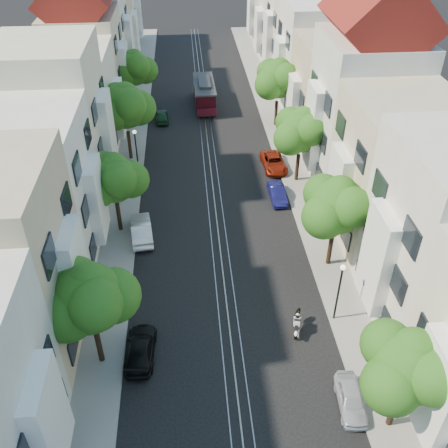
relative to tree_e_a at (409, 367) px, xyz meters
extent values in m
plane|color=black|center=(-7.26, 31.02, -4.40)|extent=(200.00, 200.00, 0.00)
cube|color=gray|center=(-0.01, 31.02, -4.34)|extent=(2.50, 80.00, 0.12)
cube|color=gray|center=(-14.51, 31.02, -4.34)|extent=(2.50, 80.00, 0.12)
cube|color=gray|center=(-7.81, 31.02, -4.39)|extent=(0.06, 80.00, 0.02)
cube|color=gray|center=(-7.26, 31.02, -4.39)|extent=(0.06, 80.00, 0.02)
cube|color=gray|center=(-6.71, 31.02, -4.39)|extent=(0.06, 80.00, 0.02)
cube|color=tan|center=(-7.26, 31.02, -4.40)|extent=(0.08, 80.00, 0.01)
cube|color=white|center=(0.94, -0.98, -0.41)|extent=(0.90, 3.04, 5.23)
cube|color=white|center=(0.94, 7.02, 0.22)|extent=(0.90, 3.04, 6.05)
cube|color=beige|center=(4.74, 15.02, 0.60)|extent=(7.00, 8.00, 10.00)
cube|color=white|center=(0.94, 15.02, -0.20)|extent=(0.90, 3.04, 5.50)
cube|color=silver|center=(4.74, 23.02, 1.60)|extent=(7.00, 8.00, 12.00)
cube|color=white|center=(0.94, 23.02, 0.64)|extent=(0.90, 3.04, 6.60)
cube|color=#C6B28C|center=(4.74, 31.02, 0.10)|extent=(7.00, 8.00, 9.00)
cube|color=white|center=(0.94, 31.02, -0.62)|extent=(0.90, 3.04, 4.95)
cube|color=white|center=(4.74, 39.02, 0.85)|extent=(7.00, 8.00, 10.50)
cube|color=white|center=(0.94, 39.02, 0.01)|extent=(0.90, 3.04, 5.78)
cube|color=beige|center=(4.74, 47.02, 1.35)|extent=(7.00, 8.00, 11.50)
cube|color=white|center=(0.94, 47.02, 0.43)|extent=(0.90, 3.04, 6.32)
cube|color=silver|center=(4.74, 55.02, 0.35)|extent=(7.00, 8.00, 9.50)
cube|color=white|center=(0.94, 55.02, -0.41)|extent=(0.90, 3.04, 5.23)
cube|color=beige|center=(4.74, 63.02, 0.60)|extent=(7.00, 8.00, 10.00)
cube|color=white|center=(0.94, 63.02, -0.20)|extent=(0.90, 3.04, 5.50)
cube|color=white|center=(-15.46, -0.98, -0.49)|extent=(0.90, 3.04, 5.12)
cube|color=white|center=(-15.46, 7.02, 0.13)|extent=(0.90, 3.04, 5.93)
cube|color=white|center=(-19.26, 15.02, 0.50)|extent=(7.00, 8.00, 9.80)
cube|color=white|center=(-15.46, 15.02, -0.28)|extent=(0.90, 3.04, 5.39)
cube|color=beige|center=(-19.26, 23.02, 1.48)|extent=(7.00, 8.00, 11.76)
cube|color=white|center=(-15.46, 23.02, 0.54)|extent=(0.90, 3.04, 6.47)
cube|color=silver|center=(-19.26, 31.02, 0.01)|extent=(7.00, 8.00, 8.82)
cube|color=white|center=(-15.46, 31.02, -0.69)|extent=(0.90, 3.04, 4.85)
cube|color=beige|center=(-19.26, 39.02, 0.75)|extent=(7.00, 8.00, 10.29)
cube|color=white|center=(-15.46, 39.02, -0.08)|extent=(0.90, 3.04, 5.66)
cube|color=silver|center=(-19.26, 47.02, 1.24)|extent=(7.00, 8.00, 11.27)
cube|color=white|center=(-15.46, 47.02, 0.34)|extent=(0.90, 3.04, 6.20)
cube|color=#C6B28C|center=(-19.26, 55.02, 0.26)|extent=(7.00, 8.00, 9.31)
cube|color=white|center=(-15.46, 55.02, -0.49)|extent=(0.90, 3.04, 5.12)
cube|color=white|center=(-19.26, 63.02, 0.50)|extent=(7.00, 8.00, 9.80)
cube|color=white|center=(-15.46, 63.02, -0.28)|extent=(0.90, 3.04, 5.39)
cylinder|color=black|center=(-0.06, 0.02, -3.14)|extent=(0.30, 0.30, 2.27)
sphere|color=#184E13|center=(-0.06, 0.02, 0.08)|extent=(3.38, 3.38, 3.38)
sphere|color=#184E13|center=(1.04, 0.52, -0.32)|extent=(2.70, 2.70, 2.70)
sphere|color=#184E13|center=(-1.01, -0.68, -0.22)|extent=(2.64, 2.64, 2.64)
sphere|color=#184E13|center=(0.04, 0.12, 0.98)|extent=(2.03, 2.03, 2.03)
cylinder|color=black|center=(-0.06, 12.02, -3.05)|extent=(0.30, 0.30, 2.45)
sphere|color=#184E13|center=(-0.06, 12.02, 0.41)|extent=(3.64, 3.64, 3.64)
sphere|color=#184E13|center=(1.04, 12.52, 0.01)|extent=(2.91, 2.91, 2.91)
sphere|color=#184E13|center=(-1.01, 11.32, 0.11)|extent=(2.84, 2.84, 2.84)
sphere|color=#184E13|center=(0.04, 12.12, 1.31)|extent=(2.18, 2.18, 2.18)
cylinder|color=black|center=(-0.06, 23.02, -3.09)|extent=(0.30, 0.30, 2.38)
sphere|color=#184E13|center=(-0.06, 23.02, 0.28)|extent=(3.54, 3.54, 3.54)
sphere|color=#184E13|center=(1.04, 23.52, -0.12)|extent=(2.83, 2.83, 2.83)
sphere|color=#184E13|center=(-1.01, 22.32, -0.02)|extent=(2.76, 2.76, 2.76)
sphere|color=#184E13|center=(0.04, 23.12, 1.18)|extent=(2.12, 2.12, 2.12)
cylinder|color=black|center=(-0.06, 34.02, -3.02)|extent=(0.30, 0.30, 2.52)
sphere|color=#184E13|center=(-0.06, 34.02, 0.55)|extent=(3.74, 3.74, 3.74)
sphere|color=#184E13|center=(1.04, 34.52, 0.15)|extent=(3.00, 3.00, 3.00)
sphere|color=#184E13|center=(-1.01, 33.32, 0.25)|extent=(2.92, 2.92, 2.92)
sphere|color=#184E13|center=(0.04, 34.12, 1.45)|extent=(2.25, 2.25, 2.25)
cylinder|color=black|center=(-14.46, 5.02, -3.05)|extent=(0.30, 0.30, 2.45)
sphere|color=#184E13|center=(-14.46, 5.02, 0.41)|extent=(3.64, 3.64, 3.64)
sphere|color=#184E13|center=(-13.36, 5.52, 0.01)|extent=(2.91, 2.91, 2.91)
sphere|color=#184E13|center=(-15.41, 4.32, 0.11)|extent=(2.84, 2.84, 2.84)
sphere|color=#184E13|center=(-14.36, 5.12, 1.31)|extent=(2.18, 2.18, 2.18)
cylinder|color=black|center=(-14.46, 17.02, -3.14)|extent=(0.30, 0.30, 2.27)
sphere|color=#184E13|center=(-14.46, 17.02, 0.08)|extent=(3.38, 3.38, 3.38)
sphere|color=#184E13|center=(-13.36, 17.52, -0.32)|extent=(2.70, 2.70, 2.70)
sphere|color=#184E13|center=(-15.41, 16.32, -0.22)|extent=(2.64, 2.64, 2.64)
sphere|color=#184E13|center=(-14.36, 17.12, 0.98)|extent=(2.03, 2.03, 2.03)
cylinder|color=black|center=(-14.46, 28.02, -2.97)|extent=(0.30, 0.30, 2.62)
sphere|color=#184E13|center=(-14.46, 28.02, 0.75)|extent=(3.90, 3.90, 3.90)
sphere|color=#184E13|center=(-13.36, 28.52, 0.35)|extent=(3.12, 3.12, 3.12)
sphere|color=#184E13|center=(-15.41, 27.32, 0.45)|extent=(3.04, 3.04, 3.04)
sphere|color=#184E13|center=(-14.36, 28.12, 1.65)|extent=(2.34, 2.34, 2.34)
cylinder|color=black|center=(-14.46, 39.02, -3.09)|extent=(0.30, 0.30, 2.38)
sphere|color=#184E13|center=(-14.46, 39.02, 0.28)|extent=(3.54, 3.54, 3.54)
sphere|color=#184E13|center=(-13.36, 39.52, -0.12)|extent=(2.83, 2.83, 2.83)
sphere|color=#184E13|center=(-15.41, 38.32, -0.02)|extent=(2.76, 2.76, 2.76)
sphere|color=#184E13|center=(-14.36, 39.12, 1.18)|extent=(2.12, 2.12, 2.12)
cylinder|color=black|center=(-0.96, 7.02, -2.28)|extent=(0.12, 0.12, 4.00)
sphere|color=#FFF2CC|center=(-0.96, 7.02, -0.28)|extent=(0.32, 0.32, 0.32)
cylinder|color=black|center=(-13.56, 25.02, -2.28)|extent=(0.12, 0.12, 4.00)
sphere|color=#FFF2CC|center=(-13.56, 25.02, -0.28)|extent=(0.32, 0.32, 0.32)
torus|color=black|center=(-3.52, 5.84, -4.12)|extent=(0.30, 0.70, 0.69)
torus|color=black|center=(-3.23, 6.97, -3.62)|extent=(0.50, 0.60, 0.67)
ellipsoid|color=white|center=(-3.38, 6.38, -3.71)|extent=(0.62, 1.00, 0.76)
ellipsoid|color=white|center=(-3.43, 6.17, -3.51)|extent=(0.46, 0.58, 0.43)
cube|color=black|center=(-3.53, 5.79, -3.66)|extent=(0.31, 0.53, 0.29)
cube|color=silver|center=(-3.44, 6.14, -3.44)|extent=(0.42, 0.58, 0.28)
sphere|color=black|center=(-3.37, 6.43, -3.32)|extent=(0.24, 0.24, 0.24)
cube|color=black|center=(-7.11, 39.58, -4.00)|extent=(2.13, 7.08, 0.26)
cube|color=#470B17|center=(-7.11, 39.58, -2.94)|extent=(2.18, 4.44, 2.12)
cube|color=beige|center=(-7.11, 39.58, -2.15)|extent=(2.22, 4.48, 0.53)
cube|color=#2D2D30|center=(-7.11, 39.58, -1.80)|extent=(2.30, 7.08, 0.16)
cube|color=#2D2D30|center=(-7.11, 39.58, -1.58)|extent=(1.29, 3.98, 0.31)
imported|color=silver|center=(-1.66, 1.21, -3.86)|extent=(1.50, 3.25, 1.08)
imported|color=#0E0E46|center=(-2.19, 20.28, -3.84)|extent=(1.28, 3.41, 1.11)
imported|color=maroon|center=(-1.66, 25.28, -3.82)|extent=(2.11, 4.23, 1.15)
imported|color=black|center=(-12.34, 5.24, -3.84)|extent=(1.76, 3.94, 1.12)
imported|color=silver|center=(-12.86, 16.11, -3.71)|extent=(1.97, 4.31, 1.37)
imported|color=#14331A|center=(-11.81, 36.08, -3.83)|extent=(1.57, 3.41, 1.13)
camera|label=1|loc=(-9.19, -13.15, 17.95)|focal=40.00mm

